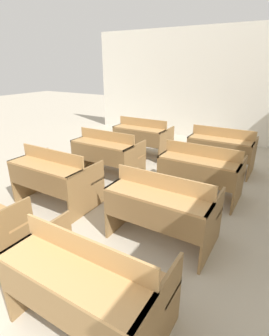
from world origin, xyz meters
TOP-DOWN VIEW (x-y plane):
  - wall_back at (0.00, 7.43)m, footprint 6.94×0.06m
  - bench_front_right at (1.07, 1.20)m, footprint 1.21×0.77m
  - bench_second_left at (-0.71, 2.53)m, footprint 1.21×0.77m
  - bench_second_right at (1.07, 2.54)m, footprint 1.21×0.77m
  - bench_third_left at (-0.70, 3.85)m, footprint 1.21×0.77m
  - bench_third_right at (1.10, 3.88)m, footprint 1.21×0.77m
  - bench_back_left at (-0.71, 5.22)m, footprint 1.21×0.77m
  - bench_back_right at (1.09, 5.22)m, footprint 1.21×0.77m

SIDE VIEW (x-z plane):
  - bench_front_right at x=1.07m, z-range 0.02..0.90m
  - bench_second_left at x=-0.71m, z-range 0.02..0.90m
  - bench_second_right at x=1.07m, z-range 0.02..0.90m
  - bench_third_left at x=-0.70m, z-range 0.02..0.90m
  - bench_third_right at x=1.10m, z-range 0.02..0.90m
  - bench_back_left at x=-0.71m, z-range 0.02..0.90m
  - bench_back_right at x=1.09m, z-range 0.02..0.90m
  - wall_back at x=0.00m, z-range 0.00..2.95m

